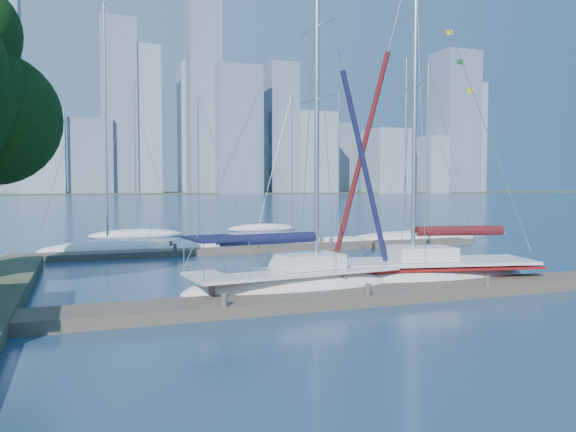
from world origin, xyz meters
name	(u,v)px	position (x,y,z in m)	size (l,w,h in m)	color
ground	(356,302)	(0.00, 0.00, 0.00)	(700.00, 700.00, 0.00)	navy
near_dock	(356,297)	(0.00, 0.00, 0.20)	(26.00, 2.00, 0.40)	#51483B
far_dock	(268,248)	(2.00, 16.00, 0.18)	(30.00, 1.80, 0.36)	#51483B
far_shore	(98,194)	(0.00, 320.00, 0.00)	(800.00, 100.00, 1.50)	#38472D
sailboat_navy	(293,269)	(-1.68, 1.81, 1.02)	(8.81, 3.80, 13.24)	white
sailboat_maroon	(436,257)	(4.81, 2.11, 1.14)	(9.12, 4.51, 14.76)	white
bg_boat_0	(108,249)	(-7.63, 17.90, 0.30)	(8.51, 4.74, 15.45)	white
bg_boat_1	(199,248)	(-2.19, 17.24, 0.22)	(7.03, 3.42, 10.17)	white
bg_boat_2	(292,243)	(4.46, 18.27, 0.23)	(6.46, 3.94, 10.78)	white
bg_boat_3	(338,242)	(7.65, 17.55, 0.23)	(5.87, 3.77, 10.92)	white
bg_boat_4	(405,239)	(13.13, 17.80, 0.28)	(9.94, 5.72, 13.80)	white
bg_boat_5	(426,238)	(14.88, 17.62, 0.26)	(8.82, 3.13, 13.54)	white
bg_boat_6	(136,234)	(-4.96, 29.09, 0.24)	(7.42, 2.14, 13.09)	white
bg_boat_7	(262,228)	(6.76, 32.27, 0.21)	(6.87, 3.36, 9.95)	white
skyline	(136,127)	(18.58, 290.35, 35.68)	(502.82, 51.31, 118.97)	#849BAB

